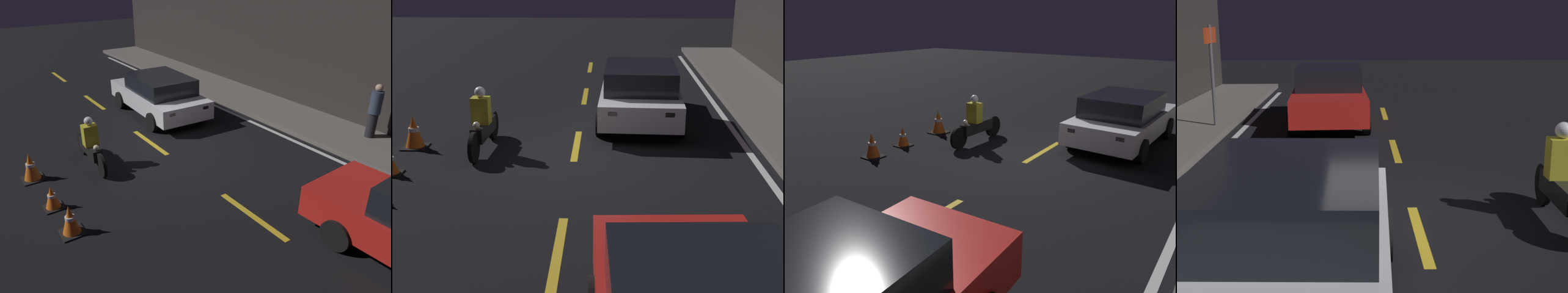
{
  "view_description": "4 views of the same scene",
  "coord_description": "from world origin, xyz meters",
  "views": [
    {
      "loc": [
        8.27,
        -4.78,
        4.81
      ],
      "look_at": [
        1.67,
        -0.2,
        0.97
      ],
      "focal_mm": 35.0,
      "sensor_mm": 36.0,
      "label": 1
    },
    {
      "loc": [
        10.09,
        0.66,
        3.81
      ],
      "look_at": [
        1.71,
        0.35,
        0.92
      ],
      "focal_mm": 50.0,
      "sensor_mm": 36.0,
      "label": 2
    },
    {
      "loc": [
        7.7,
        4.19,
        3.34
      ],
      "look_at": [
        1.34,
        -0.37,
        0.72
      ],
      "focal_mm": 35.0,
      "sensor_mm": 36.0,
      "label": 3
    },
    {
      "loc": [
        -7.52,
        0.81,
        2.72
      ],
      "look_at": [
        0.28,
        0.57,
        0.86
      ],
      "focal_mm": 50.0,
      "sensor_mm": 36.0,
      "label": 4
    }
  ],
  "objects": [
    {
      "name": "ground_plane",
      "position": [
        0.0,
        0.0,
        0.0
      ],
      "size": [
        56.0,
        56.0,
        0.0
      ],
      "primitive_type": "plane",
      "color": "black"
    },
    {
      "name": "motorcycle",
      "position": [
        -0.66,
        -1.92,
        0.56
      ],
      "size": [
        2.16,
        0.37,
        1.38
      ],
      "rotation": [
        0.0,
        0.0,
        -0.04
      ],
      "color": "black",
      "rests_on": "ground"
    },
    {
      "name": "lane_solid_kerb",
      "position": [
        0.0,
        3.62,
        0.0
      ],
      "size": [
        25.2,
        0.14,
        0.01
      ],
      "color": "silver",
      "rests_on": "ground"
    },
    {
      "name": "sedan_white",
      "position": [
        -2.94,
        1.45,
        0.75
      ],
      "size": [
        4.25,
        2.11,
        1.42
      ],
      "rotation": [
        0.0,
        0.0,
        3.1
      ],
      "color": "silver",
      "rests_on": "ground"
    },
    {
      "name": "lane_dash_d",
      "position": [
        3.5,
        0.0,
        0.0
      ],
      "size": [
        2.0,
        0.14,
        0.01
      ],
      "color": "gold",
      "rests_on": "ground"
    },
    {
      "name": "lane_dash_b",
      "position": [
        -5.5,
        0.0,
        0.0
      ],
      "size": [
        2.0,
        0.14,
        0.01
      ],
      "color": "gold",
      "rests_on": "ground"
    },
    {
      "name": "traffic_cone_near",
      "position": [
        -0.74,
        -3.43,
        0.35
      ],
      "size": [
        0.52,
        0.52,
        0.71
      ],
      "color": "black",
      "rests_on": "ground"
    },
    {
      "name": "lane_dash_c",
      "position": [
        -1.0,
        0.0,
        0.0
      ],
      "size": [
        2.0,
        0.14,
        0.01
      ],
      "color": "gold",
      "rests_on": "ground"
    },
    {
      "name": "lane_dash_a",
      "position": [
        -10.0,
        0.0,
        0.0
      ],
      "size": [
        2.0,
        0.14,
        0.01
      ],
      "color": "gold",
      "rests_on": "ground"
    }
  ]
}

